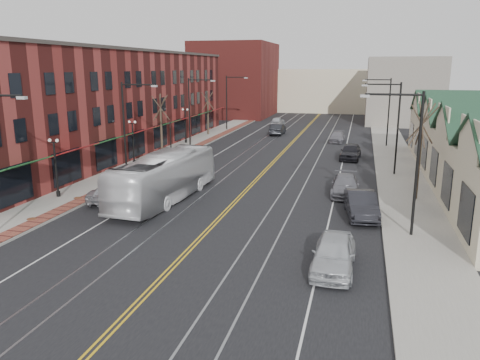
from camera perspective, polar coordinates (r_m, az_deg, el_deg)
The scene contains 31 objects.
ground at distance 24.16m, azimuth -7.08°, elevation -9.34°, with size 160.00×160.00×0.00m, color black.
sidewalk_left at distance 46.40m, azimuth -11.87°, elevation 1.73°, with size 4.00×120.00×0.15m, color gray.
sidewalk_right at distance 41.84m, azimuth 19.11°, elevation -0.02°, with size 4.00×120.00×0.15m, color gray.
building_left at distance 55.08m, azimuth -15.52°, elevation 9.06°, with size 10.00×50.00×11.00m, color maroon.
backdrop_left at distance 93.89m, azimuth -0.54°, elevation 12.12°, with size 14.00×18.00×14.00m, color maroon.
backdrop_mid at distance 106.08m, azimuth 10.16°, elevation 10.73°, with size 22.00×14.00×9.00m, color beige.
backdrop_right at distance 85.98m, azimuth 19.25°, elevation 10.25°, with size 12.00×16.00×11.00m, color slate.
streetlight_l_1 at distance 41.70m, azimuth -13.44°, elevation 7.23°, with size 3.33×0.25×8.00m.
streetlight_l_2 at distance 56.27m, azimuth -5.79°, elevation 9.08°, with size 3.33×0.25×8.00m.
streetlight_l_3 at distance 71.46m, azimuth -1.29°, elevation 10.08°, with size 3.33×0.25×8.00m.
streetlight_r_0 at distance 27.12m, azimuth 20.01°, elevation 3.54°, with size 3.33×0.25×8.00m.
streetlight_r_1 at distance 42.94m, azimuth 18.15°, elevation 7.10°, with size 3.33×0.25×8.00m.
streetlight_r_2 at distance 58.86m, azimuth 17.29°, elevation 8.74°, with size 3.33×0.25×8.00m.
lamppost_l_1 at distance 36.33m, azimuth -21.52°, elevation 1.24°, with size 0.84×0.28×4.27m.
lamppost_l_2 at distance 46.38m, azimuth -12.88°, elevation 4.34°, with size 0.84×0.28×4.27m.
lamppost_l_3 at distance 59.03m, azimuth -6.66°, elevation 6.51°, with size 0.84×0.28×4.27m.
tree_left_near at distance 51.43m, azimuth -9.60°, elevation 6.85°, with size 1.78×1.37×6.48m.
tree_left_far at distance 66.31m, azimuth -3.93°, elevation 8.27°, with size 1.66×1.28×6.02m.
tree_right_mid at distance 35.33m, azimuth 21.07°, elevation 3.52°, with size 1.90×1.46×6.93m.
manhole_mid at distance 32.05m, azimuth -24.06°, elevation -4.34°, with size 0.60×0.60×0.02m, color #592D19.
manhole_far at distance 35.89m, azimuth -19.16°, elevation -2.06°, with size 0.60×0.60×0.02m, color #592D19.
traffic_signal at distance 49.01m, azimuth -8.46°, elevation 5.19°, with size 0.18×0.15×3.80m.
transit_bus at distance 33.88m, azimuth -9.15°, elevation 0.31°, with size 2.85×12.18×3.39m, color silver.
parked_suv at distance 34.71m, azimuth -14.53°, elevation -1.22°, with size 2.53×5.50×1.53m, color #A9AAB0.
parked_car_a at distance 22.71m, azimuth 11.36°, elevation -8.79°, with size 1.94×4.83×1.65m, color silver.
parked_car_b at distance 30.88m, azimuth 14.54°, elevation -2.93°, with size 1.75×5.01×1.65m, color black.
parked_car_c at distance 36.05m, azimuth 12.70°, elevation -0.63°, with size 2.04×5.01×1.45m, color slate.
parked_car_d at distance 50.17m, azimuth 13.33°, elevation 3.40°, with size 1.96×4.86×1.66m, color black.
distant_car_left at distance 67.20m, azimuth 4.62°, elevation 6.19°, with size 1.67×4.79×1.58m, color black.
distant_car_right at distance 61.75m, azimuth 11.77°, elevation 5.16°, with size 1.80×4.44×1.29m, color slate.
distant_car_far at distance 77.91m, azimuth 4.62°, elevation 7.17°, with size 1.75×4.36×1.49m, color #BABDC2.
Camera 1 is at (8.39, -20.64, 9.36)m, focal length 35.00 mm.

